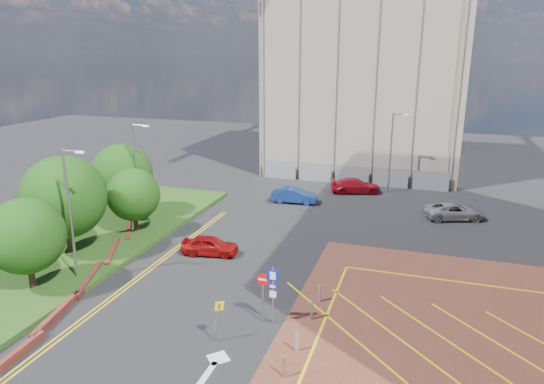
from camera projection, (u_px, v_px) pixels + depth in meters
The scene contains 19 objects.
ground at pixel (258, 332), 24.41m from camera, with size 140.00×140.00×0.00m, color black.
grass_bed at pixel (52, 244), 35.17m from camera, with size 14.00×32.00×0.30m, color #1D4215.
retaining_wall at pixel (87, 279), 29.67m from camera, with size 6.06×20.33×0.40m.
tree_a at pixel (26, 236), 27.58m from camera, with size 4.40×4.40×5.41m.
tree_b at pixel (64, 197), 32.39m from camera, with size 5.60×5.60×6.74m.
tree_c at pixel (134, 195), 36.66m from camera, with size 4.00×4.00×4.90m.
tree_d at pixel (122, 174), 40.10m from camera, with size 5.00×5.00×6.08m.
lamp_left_near at pixel (70, 209), 28.62m from camera, with size 1.53×0.16×8.00m.
lamp_left_far at pixel (136, 169), 38.35m from camera, with size 1.53×0.16×8.00m.
lamp_back at pixel (392, 150), 47.59m from camera, with size 1.53×0.16×8.00m.
sign_cluster at pixel (269, 289), 24.68m from camera, with size 1.17×0.12×3.20m.
warning_sign at pixel (217, 316), 23.15m from camera, with size 0.61×0.39×2.25m.
bollard_row at pixel (293, 351), 22.07m from camera, with size 0.14×11.14×0.90m.
construction_building at pixel (369, 75), 57.92m from camera, with size 21.20×19.20×22.00m, color #9E9381.
construction_fence at pixel (361, 176), 51.26m from camera, with size 21.60×0.06×2.00m, color gray.
car_red_left at pixel (210, 245), 33.61m from camera, with size 1.60×3.97×1.35m, color #970D0D.
car_blue_back at pixel (295, 195), 45.23m from camera, with size 1.49×4.28×1.41m, color navy.
car_red_back at pixel (355, 186), 48.47m from camera, with size 2.01×4.95×1.44m, color #A70E1A.
car_silver_back at pixel (454, 211), 40.81m from camera, with size 2.27×4.93×1.37m, color #9E9FA5.
Camera 1 is at (7.31, -20.22, 13.56)m, focal length 32.00 mm.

